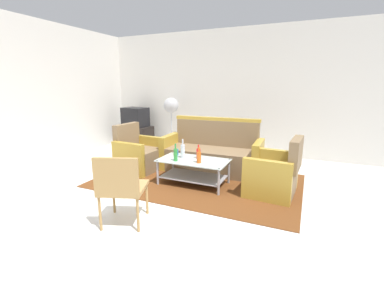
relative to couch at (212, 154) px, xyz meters
The scene contains 17 objects.
ground_plane 1.49m from the couch, 92.62° to the right, with size 14.00×14.00×0.00m, color white.
wall_back 1.94m from the couch, 92.38° to the left, with size 6.52×0.12×2.80m.
wall_left 3.83m from the couch, 154.92° to the right, with size 0.12×6.20×2.80m, color silver.
rug 0.70m from the couch, 93.07° to the right, with size 3.27×2.04×0.01m, color brown.
couch is the anchor object (origin of this frame).
armchair_left 1.36m from the couch, 157.16° to the right, with size 0.75×0.81×0.85m.
armchair_right 1.36m from the couch, 28.62° to the right, with size 0.75×0.80×0.85m.
coffee_table 0.78m from the couch, 92.31° to the right, with size 1.10×0.60×0.40m.
bottle_red 0.69m from the couch, 89.41° to the right, with size 0.07×0.07×0.23m.
bottle_clear 0.81m from the couch, 107.93° to the right, with size 0.07×0.07×0.31m.
bottle_orange 0.92m from the couch, 83.07° to the right, with size 0.07×0.07×0.24m.
bottle_green 1.00m from the couch, 105.53° to the right, with size 0.06×0.06×0.27m.
cup 0.77m from the couch, 124.20° to the right, with size 0.08×0.08×0.10m, color #2659A5.
tv_stand 2.72m from the couch, 156.26° to the left, with size 0.80×0.50×0.52m, color black.
television 2.75m from the couch, 156.21° to the left, with size 0.65×0.51×0.48m.
pedestal_fan 1.98m from the couch, 142.01° to the left, with size 0.36×0.36×1.27m.
wicker_chair 2.30m from the couch, 96.29° to the right, with size 0.62×0.62×0.84m.
Camera 1 is at (1.65, -3.00, 1.58)m, focal length 24.68 mm.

